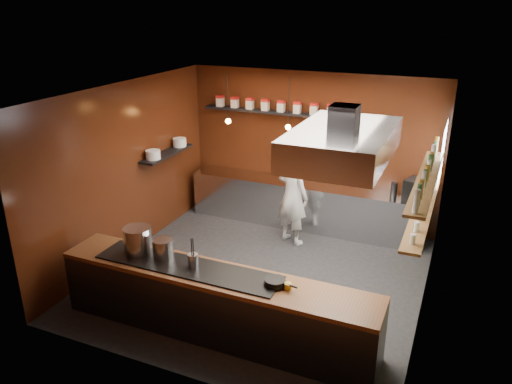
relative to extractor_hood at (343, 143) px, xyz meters
The scene contains 26 objects.
floor 2.85m from the extractor_hood, 162.90° to the left, with size 5.00×5.00×0.00m, color black.
back_wall 3.33m from the extractor_hood, 114.15° to the left, with size 5.00×5.00×0.00m, color #40180B.
left_wall 3.95m from the extractor_hood, behind, with size 5.00×5.00×0.00m, color #40180B.
right_wall 1.62m from the extractor_hood, 18.43° to the left, with size 5.00×5.00×0.00m, color #433F26.
ceiling 1.45m from the extractor_hood, 162.90° to the left, with size 5.00×5.00×0.00m, color silver.
window_pane 2.47m from the extractor_hood, 61.29° to the left, with size 1.00×1.00×0.00m, color white.
prep_counter 3.54m from the extractor_hood, 116.83° to the left, with size 4.60×0.65×0.90m, color silver.
pass_counter 2.70m from the extractor_hood, 137.38° to the right, with size 4.40×0.72×0.94m.
tin_shelf 3.54m from the extractor_hood, 128.56° to the left, with size 2.60×0.26×0.04m, color black.
plate_shelf 4.02m from the extractor_hood, 158.96° to the left, with size 0.30×1.40×0.04m, color black.
bottle_shelf_upper 1.38m from the extractor_hood, 33.94° to the left, with size 0.26×2.80×0.04m, color brown.
bottle_shelf_lower 1.64m from the extractor_hood, 33.94° to the left, with size 0.26×2.80×0.04m, color brown.
extractor_hood is the anchor object (origin of this frame).
pendant_left 3.44m from the extractor_hood, 142.13° to the left, with size 0.10×0.10×0.95m.
pendant_right 2.60m from the extractor_hood, 125.54° to the left, with size 0.10×0.10×0.95m.
storage_tins 3.44m from the extractor_hood, 126.60° to the left, with size 2.43×0.13×0.22m.
plate_stacks 3.99m from the extractor_hood, 158.96° to the left, with size 0.26×1.16×0.16m.
bottles 1.33m from the extractor_hood, 33.94° to the left, with size 0.06×2.66×0.24m.
wine_glasses 1.59m from the extractor_hood, 33.94° to the left, with size 0.07×2.37×0.13m.
stockpot_large 3.08m from the extractor_hood, 155.68° to the right, with size 0.39×0.39×0.38m, color #B4B6BB.
stockpot_small 2.79m from the extractor_hood, 152.22° to the right, with size 0.29×0.29×0.27m, color #BBBEC2.
utensil_crock 2.49m from the extractor_hood, 143.97° to the right, with size 0.14×0.14×0.18m, color silver.
frying_pan 1.98m from the extractor_hood, 111.59° to the right, with size 0.45×0.28×0.07m.
butter_jar 1.96m from the extractor_hood, 103.73° to the right, with size 0.09×0.09×0.08m, color gold.
espresso_machine 2.98m from the extractor_hood, 72.25° to the left, with size 0.39×0.37×0.39m, color black.
chef 2.73m from the extractor_hood, 125.31° to the left, with size 0.67×0.44×1.84m, color white.
Camera 1 is at (2.75, -6.57, 4.24)m, focal length 35.00 mm.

